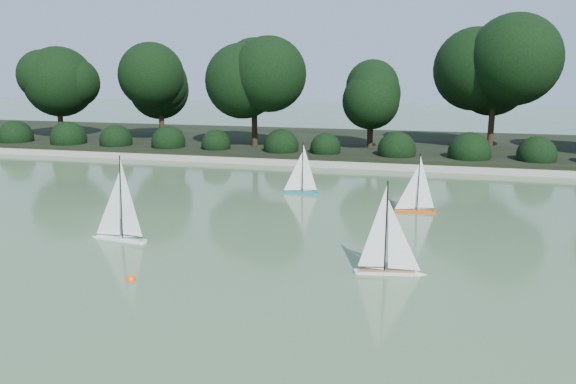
{
  "coord_description": "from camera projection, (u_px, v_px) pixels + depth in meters",
  "views": [
    {
      "loc": [
        2.84,
        -7.98,
        3.09
      ],
      "look_at": [
        0.33,
        2.26,
        0.7
      ],
      "focal_mm": 35.0,
      "sensor_mm": 36.0,
      "label": 1
    }
  ],
  "objects": [
    {
      "name": "ground",
      "position": [
        234.0,
        264.0,
        8.9
      ],
      "size": [
        80.0,
        80.0,
        0.0
      ],
      "primitive_type": "plane",
      "color": "#30462A",
      "rests_on": "ground"
    },
    {
      "name": "sailboat_white_b",
      "position": [
        393.0,
        259.0,
        8.45
      ],
      "size": [
        1.13,
        0.34,
        1.53
      ],
      "color": "silver",
      "rests_on": "ground"
    },
    {
      "name": "shrub_hedge",
      "position": [
        334.0,
        148.0,
        18.18
      ],
      "size": [
        29.1,
        1.1,
        1.1
      ],
      "color": "black",
      "rests_on": "ground"
    },
    {
      "name": "sailboat_teal",
      "position": [
        298.0,
        185.0,
        13.81
      ],
      "size": [
        0.98,
        0.21,
        1.34
      ],
      "color": "#167083",
      "rests_on": "ground"
    },
    {
      "name": "race_buoy",
      "position": [
        131.0,
        280.0,
        8.25
      ],
      "size": [
        0.15,
        0.15,
        0.15
      ],
      "primitive_type": "sphere",
      "color": "#F74B0D",
      "rests_on": "ground"
    },
    {
      "name": "sailboat_orange",
      "position": [
        412.0,
        202.0,
        12.03
      ],
      "size": [
        1.0,
        0.32,
        1.36
      ],
      "color": "#D44B0B",
      "rests_on": "ground"
    },
    {
      "name": "pond_coping",
      "position": [
        329.0,
        164.0,
        17.41
      ],
      "size": [
        40.0,
        0.35,
        0.18
      ],
      "primitive_type": "cube",
      "color": "gray",
      "rests_on": "ground"
    },
    {
      "name": "far_bank",
      "position": [
        347.0,
        145.0,
        21.18
      ],
      "size": [
        40.0,
        8.0,
        0.3
      ],
      "primitive_type": "cube",
      "color": "black",
      "rests_on": "ground"
    },
    {
      "name": "tree_line",
      "position": [
        379.0,
        79.0,
        18.86
      ],
      "size": [
        26.31,
        3.93,
        4.39
      ],
      "color": "black",
      "rests_on": "ground"
    },
    {
      "name": "sailboat_white_a",
      "position": [
        115.0,
        226.0,
        10.11
      ],
      "size": [
        1.21,
        0.34,
        1.64
      ],
      "color": "silver",
      "rests_on": "ground"
    }
  ]
}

